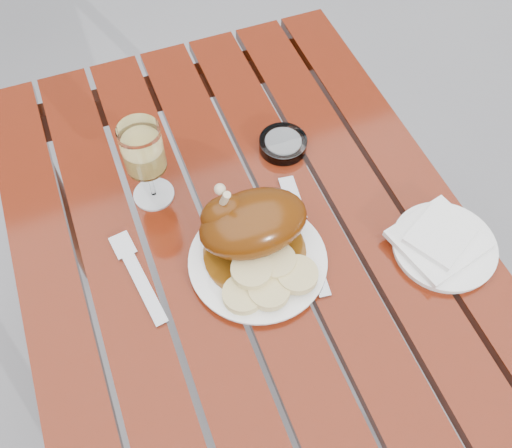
{
  "coord_description": "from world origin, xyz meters",
  "views": [
    {
      "loc": [
        -0.18,
        -0.46,
        1.62
      ],
      "look_at": [
        0.02,
        0.06,
        0.78
      ],
      "focal_mm": 40.0,
      "sensor_mm": 36.0,
      "label": 1
    }
  ],
  "objects": [
    {
      "name": "dinner_plate",
      "position": [
        -0.0,
        -0.0,
        0.76
      ],
      "size": [
        0.25,
        0.25,
        0.02
      ],
      "primitive_type": "cylinder",
      "rotation": [
        0.0,
        0.0,
        -0.04
      ],
      "color": "white",
      "rests_on": "table"
    },
    {
      "name": "knife",
      "position": [
        0.1,
        0.0,
        0.75
      ],
      "size": [
        0.05,
        0.22,
        0.01
      ],
      "primitive_type": "cube",
      "rotation": [
        0.0,
        0.0,
        -0.14
      ],
      "color": "gray",
      "rests_on": "table"
    },
    {
      "name": "wine_glass",
      "position": [
        -0.13,
        0.2,
        0.84
      ],
      "size": [
        0.1,
        0.1,
        0.18
      ],
      "primitive_type": "cylinder",
      "rotation": [
        0.0,
        0.0,
        0.32
      ],
      "color": "#EBD36B",
      "rests_on": "table"
    },
    {
      "name": "side_plate",
      "position": [
        0.32,
        -0.1,
        0.76
      ],
      "size": [
        0.24,
        0.24,
        0.01
      ],
      "primitive_type": "cylinder",
      "rotation": [
        0.0,
        0.0,
        0.39
      ],
      "color": "white",
      "rests_on": "table"
    },
    {
      "name": "roast_duck",
      "position": [
        0.0,
        0.04,
        0.82
      ],
      "size": [
        0.19,
        0.18,
        0.14
      ],
      "color": "#63360B",
      "rests_on": "dinner_plate"
    },
    {
      "name": "ground",
      "position": [
        0.0,
        0.0,
        0.0
      ],
      "size": [
        60.0,
        60.0,
        0.0
      ],
      "primitive_type": "plane",
      "color": "slate",
      "rests_on": "ground"
    },
    {
      "name": "fork",
      "position": [
        -0.2,
        0.03,
        0.75
      ],
      "size": [
        0.05,
        0.18,
        0.01
      ],
      "primitive_type": "cube",
      "rotation": [
        0.0,
        0.0,
        0.14
      ],
      "color": "gray",
      "rests_on": "table"
    },
    {
      "name": "bread_dumplings",
      "position": [
        -0.0,
        -0.05,
        0.78
      ],
      "size": [
        0.17,
        0.11,
        0.03
      ],
      "color": "#D8C583",
      "rests_on": "dinner_plate"
    },
    {
      "name": "table",
      "position": [
        0.0,
        0.0,
        0.38
      ],
      "size": [
        0.8,
        1.2,
        0.75
      ],
      "primitive_type": "cube",
      "color": "maroon",
      "rests_on": "ground"
    },
    {
      "name": "ashtray",
      "position": [
        0.14,
        0.22,
        0.76
      ],
      "size": [
        0.12,
        0.12,
        0.02
      ],
      "primitive_type": "cylinder",
      "rotation": [
        0.0,
        0.0,
        -0.26
      ],
      "color": "#B2B7BC",
      "rests_on": "table"
    },
    {
      "name": "napkin",
      "position": [
        0.31,
        -0.09,
        0.77
      ],
      "size": [
        0.17,
        0.16,
        0.01
      ],
      "primitive_type": "cube",
      "rotation": [
        0.0,
        0.0,
        0.23
      ],
      "color": "white",
      "rests_on": "side_plate"
    }
  ]
}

